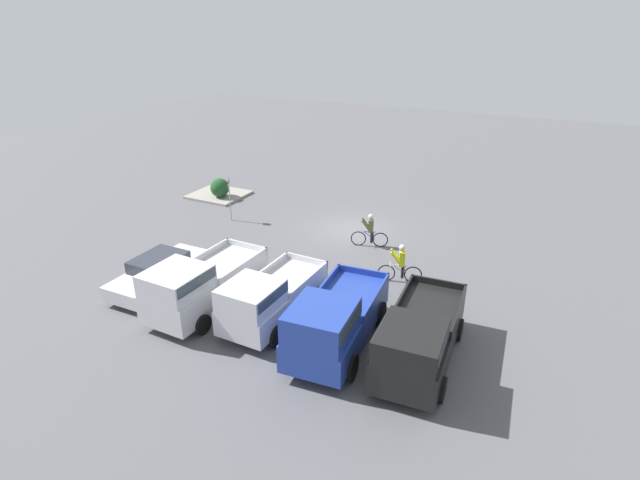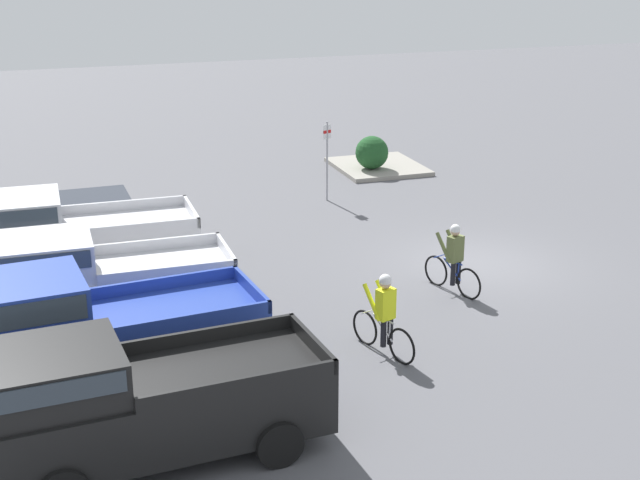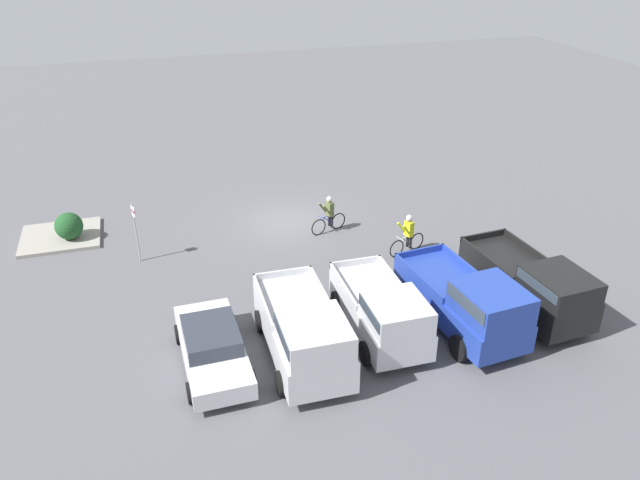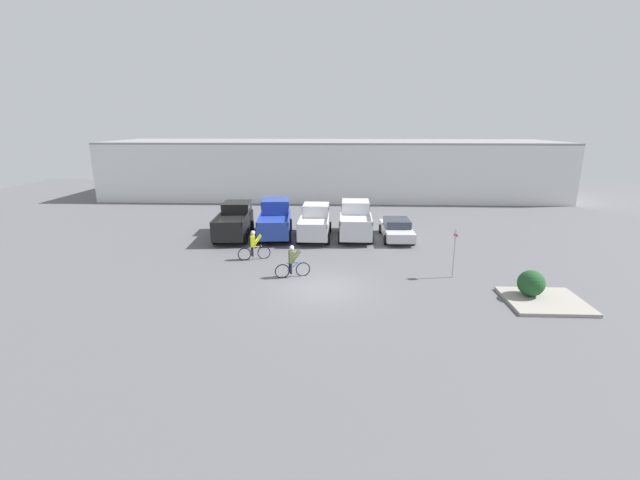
# 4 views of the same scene
# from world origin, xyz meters

# --- Properties ---
(ground_plane) EXTENTS (80.00, 80.00, 0.00)m
(ground_plane) POSITION_xyz_m (0.00, 0.00, 0.00)
(ground_plane) COLOR #56565B
(pickup_truck_0) EXTENTS (2.55, 5.57, 2.19)m
(pickup_truck_0) POSITION_xyz_m (-6.46, 9.62, 1.13)
(pickup_truck_0) COLOR black
(pickup_truck_0) RESTS_ON ground_plane
(pickup_truck_1) EXTENTS (2.68, 5.64, 2.35)m
(pickup_truck_1) POSITION_xyz_m (-3.68, 10.09, 1.21)
(pickup_truck_1) COLOR #233D9E
(pickup_truck_1) RESTS_ON ground_plane
(pickup_truck_2) EXTENTS (2.22, 4.92, 2.12)m
(pickup_truck_2) POSITION_xyz_m (-0.83, 9.65, 1.10)
(pickup_truck_2) COLOR silver
(pickup_truck_2) RESTS_ON ground_plane
(pickup_truck_3) EXTENTS (2.39, 5.32, 2.28)m
(pickup_truck_3) POSITION_xyz_m (1.98, 10.08, 1.16)
(pickup_truck_3) COLOR silver
(pickup_truck_3) RESTS_ON ground_plane
(sedan_0) EXTENTS (2.08, 4.71, 1.38)m
(sedan_0) POSITION_xyz_m (4.77, 9.34, 0.70)
(sedan_0) COLOR silver
(sedan_0) RESTS_ON ground_plane
(cyclist_0) EXTENTS (1.78, 0.68, 1.72)m
(cyclist_0) POSITION_xyz_m (-1.55, 1.48, 0.84)
(cyclist_0) COLOR black
(cyclist_0) RESTS_ON ground_plane
(cyclist_1) EXTENTS (1.81, 0.69, 1.76)m
(cyclist_1) POSITION_xyz_m (-4.09, 4.31, 0.87)
(cyclist_1) COLOR black
(cyclist_1) RESTS_ON ground_plane
(fire_lane_sign) EXTENTS (0.13, 0.29, 2.57)m
(fire_lane_sign) POSITION_xyz_m (6.69, 1.80, 1.54)
(fire_lane_sign) COLOR #9E9EA3
(fire_lane_sign) RESTS_ON ground_plane
(curb_island) EXTENTS (3.32, 3.01, 0.15)m
(curb_island) POSITION_xyz_m (9.95, -1.29, 0.07)
(curb_island) COLOR gray
(curb_island) RESTS_ON ground_plane
(shrub) EXTENTS (1.18, 1.18, 1.18)m
(shrub) POSITION_xyz_m (9.47, -0.85, 0.74)
(shrub) COLOR #1E4C23
(shrub) RESTS_ON curb_island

